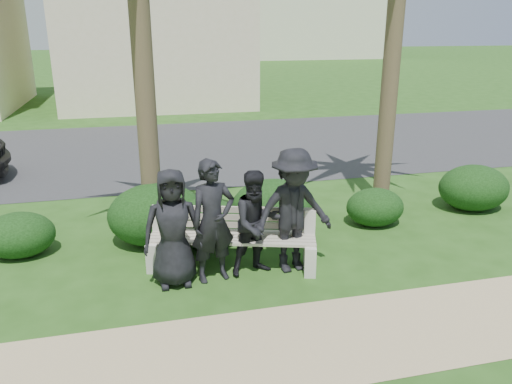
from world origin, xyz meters
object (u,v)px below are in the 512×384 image
man_a (173,228)px  man_d (293,211)px  man_c (257,223)px  man_b (213,221)px  park_bench (231,243)px

man_a → man_d: size_ratio=0.90×
man_a → man_c: size_ratio=1.07×
man_a → man_b: man_b is taller
park_bench → man_b: man_b is taller
man_a → man_b: 0.55m
man_d → park_bench: bearing=154.0°
park_bench → man_d: (0.84, -0.29, 0.52)m
man_b → man_c: bearing=-9.4°
man_c → man_a: bearing=171.0°
man_a → man_d: bearing=-0.4°
man_c → man_d: 0.55m
man_b → park_bench: bearing=31.6°
man_c → park_bench: bearing=128.9°
man_b → man_d: size_ratio=0.96×
man_b → man_d: man_d is taller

